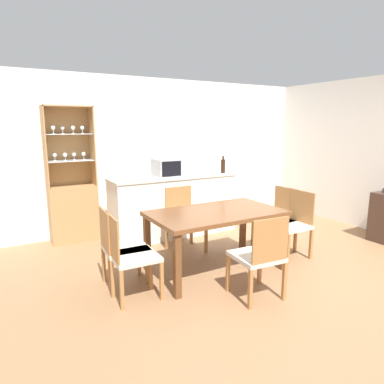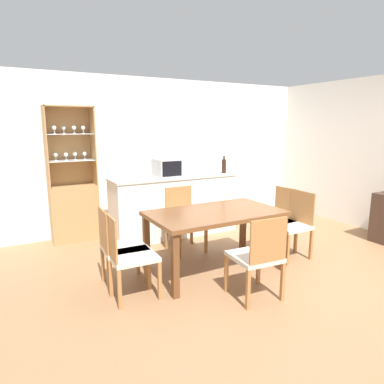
% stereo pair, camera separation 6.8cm
% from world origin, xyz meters
% --- Properties ---
extents(ground_plane, '(18.00, 18.00, 0.00)m').
position_xyz_m(ground_plane, '(0.00, 0.00, 0.00)').
color(ground_plane, '#936B47').
extents(wall_back, '(6.80, 0.06, 2.55)m').
position_xyz_m(wall_back, '(0.00, 2.63, 1.27)').
color(wall_back, white).
rests_on(wall_back, ground_plane).
extents(kitchen_counter, '(2.07, 0.60, 0.97)m').
position_xyz_m(kitchen_counter, '(-0.44, 1.92, 0.49)').
color(kitchen_counter, white).
rests_on(kitchen_counter, ground_plane).
extents(display_cabinet, '(0.70, 0.36, 2.04)m').
position_xyz_m(display_cabinet, '(-1.92, 2.43, 0.60)').
color(display_cabinet, tan).
rests_on(display_cabinet, ground_plane).
extents(dining_table, '(1.59, 0.91, 0.75)m').
position_xyz_m(dining_table, '(-0.64, 0.41, 0.66)').
color(dining_table, brown).
rests_on(dining_table, ground_plane).
extents(dining_chair_head_far, '(0.46, 0.46, 0.89)m').
position_xyz_m(dining_chair_head_far, '(-0.64, 1.22, 0.46)').
color(dining_chair_head_far, beige).
rests_on(dining_chair_head_far, ground_plane).
extents(dining_chair_side_right_far, '(0.49, 0.49, 0.89)m').
position_xyz_m(dining_chair_side_right_far, '(0.50, 0.56, 0.46)').
color(dining_chair_side_right_far, beige).
rests_on(dining_chair_side_right_far, ground_plane).
extents(dining_chair_side_left_far, '(0.49, 0.49, 0.89)m').
position_xyz_m(dining_chair_side_left_far, '(-1.78, 0.55, 0.46)').
color(dining_chair_side_left_far, beige).
rests_on(dining_chair_side_left_far, ground_plane).
extents(dining_chair_side_right_near, '(0.46, 0.46, 0.89)m').
position_xyz_m(dining_chair_side_right_near, '(0.50, 0.28, 0.46)').
color(dining_chair_side_right_near, beige).
rests_on(dining_chair_side_right_near, ground_plane).
extents(dining_chair_head_near, '(0.49, 0.49, 0.89)m').
position_xyz_m(dining_chair_head_near, '(-0.64, -0.39, 0.46)').
color(dining_chair_head_near, beige).
rests_on(dining_chair_head_near, ground_plane).
extents(dining_chair_side_left_near, '(0.47, 0.47, 0.89)m').
position_xyz_m(dining_chair_side_left_near, '(-1.78, 0.28, 0.46)').
color(dining_chair_side_left_near, beige).
rests_on(dining_chair_side_left_near, ground_plane).
extents(microwave, '(0.51, 0.40, 0.27)m').
position_xyz_m(microwave, '(-0.49, 1.95, 1.11)').
color(microwave, '#B7BABF').
rests_on(microwave, kitchen_counter).
extents(wine_bottle, '(0.07, 0.07, 0.29)m').
position_xyz_m(wine_bottle, '(0.41, 1.78, 1.09)').
color(wine_bottle, black).
rests_on(wine_bottle, kitchen_counter).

